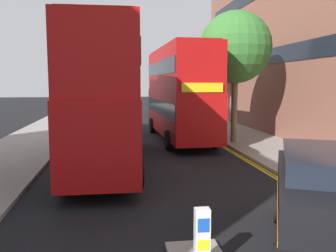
% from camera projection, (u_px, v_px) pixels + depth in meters
% --- Properties ---
extents(sidewalk_right, '(4.00, 80.00, 0.14)m').
position_uv_depth(sidewalk_right, '(261.00, 144.00, 20.39)').
color(sidewalk_right, gray).
rests_on(sidewalk_right, ground).
extents(sidewalk_left, '(4.00, 80.00, 0.14)m').
position_uv_depth(sidewalk_left, '(19.00, 150.00, 18.54)').
color(sidewalk_left, gray).
rests_on(sidewalk_left, ground).
extents(kerb_line_outer, '(0.10, 56.00, 0.01)m').
position_uv_depth(kerb_line_outer, '(236.00, 153.00, 18.13)').
color(kerb_line_outer, yellow).
rests_on(kerb_line_outer, ground).
extents(kerb_line_inner, '(0.10, 56.00, 0.01)m').
position_uv_depth(kerb_line_inner, '(233.00, 153.00, 18.11)').
color(kerb_line_inner, yellow).
rests_on(kerb_line_inner, ground).
extents(keep_left_bollard, '(0.36, 0.28, 1.11)m').
position_uv_depth(keep_left_bollard, '(202.00, 240.00, 6.73)').
color(keep_left_bollard, silver).
rests_on(keep_left_bollard, traffic_island).
extents(double_decker_bus_away, '(2.89, 10.84, 5.64)m').
position_uv_depth(double_decker_bus_away, '(104.00, 94.00, 15.03)').
color(double_decker_bus_away, '#B20F0F').
rests_on(double_decker_bus_away, ground).
extents(double_decker_bus_oncoming, '(3.02, 10.87, 5.64)m').
position_uv_depth(double_decker_bus_oncoming, '(179.00, 91.00, 22.18)').
color(double_decker_bus_oncoming, '#B20F0F').
rests_on(double_decker_bus_oncoming, ground).
extents(taxi_minivan, '(3.71, 5.15, 2.12)m').
position_uv_depth(taxi_minivan, '(327.00, 204.00, 7.32)').
color(taxi_minivan, black).
rests_on(taxi_minivan, ground).
extents(pedestrian_far, '(0.34, 0.22, 1.62)m').
position_uv_depth(pedestrian_far, '(233.00, 113.00, 30.10)').
color(pedestrian_far, '#2D2D38').
rests_on(pedestrian_far, sidewalk_right).
extents(street_tree_mid, '(3.77, 3.77, 7.05)m').
position_uv_depth(street_tree_mid, '(221.00, 62.00, 30.65)').
color(street_tree_mid, '#6B6047').
rests_on(street_tree_mid, sidewalk_right).
extents(street_tree_far, '(3.41, 3.41, 6.87)m').
position_uv_depth(street_tree_far, '(189.00, 66.00, 38.47)').
color(street_tree_far, '#6B6047').
rests_on(street_tree_far, sidewalk_right).
extents(street_tree_distant, '(4.02, 4.02, 7.35)m').
position_uv_depth(street_tree_distant, '(236.00, 48.00, 20.19)').
color(street_tree_distant, '#6B6047').
rests_on(street_tree_distant, sidewalk_right).
extents(townhouse_terrace_right, '(10.08, 28.00, 13.81)m').
position_uv_depth(townhouse_terrace_right, '(333.00, 34.00, 25.19)').
color(townhouse_terrace_right, brown).
rests_on(townhouse_terrace_right, ground).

